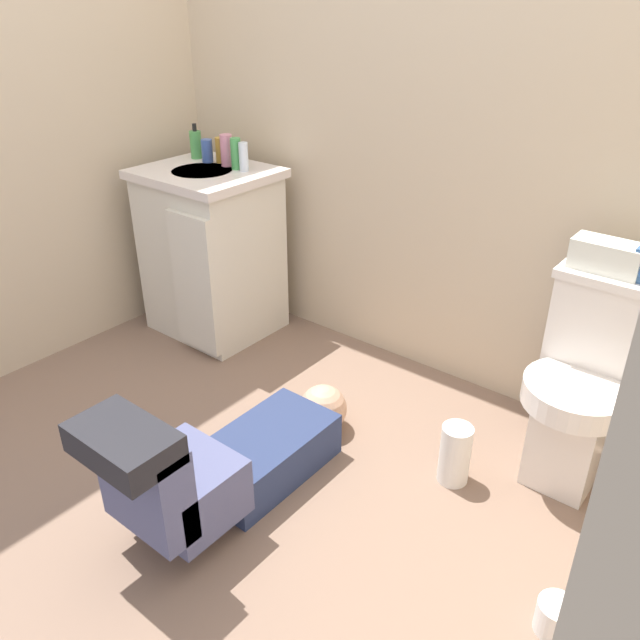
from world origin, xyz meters
The scene contains 16 objects.
ground_plane centered at (0.00, 0.00, -0.02)m, with size 3.09×2.94×0.04m, color #806452.
wall_back centered at (0.00, 1.01, 1.20)m, with size 2.75×0.08×2.40m, color beige.
wall_left centered at (-1.34, 0.00, 1.20)m, with size 0.08×1.94×2.40m, color beige.
toilet centered at (0.93, 0.68, 0.37)m, with size 0.36×0.46×0.75m.
vanity_cabinet centered at (-0.88, 0.63, 0.42)m, with size 0.60×0.53×0.82m.
faucet centered at (-0.89, 0.78, 0.87)m, with size 0.02×0.02×0.10m, color silver.
person_plumber centered at (0.07, -0.21, 0.18)m, with size 0.39×1.06×0.52m.
tissue_box centered at (0.88, 0.77, 0.80)m, with size 0.22×0.11×0.10m, color silver.
soap_dispenser centered at (-1.08, 0.76, 0.89)m, with size 0.06×0.06×0.17m.
bottle_blue centered at (-0.98, 0.74, 0.87)m, with size 0.05×0.05×0.11m, color #3E5FB2.
bottle_amber centered at (-0.92, 0.78, 0.88)m, with size 0.05×0.05×0.12m, color gold.
bottle_pink centered at (-0.85, 0.75, 0.89)m, with size 0.06×0.06×0.15m, color pink.
bottle_green centered at (-0.78, 0.73, 0.89)m, with size 0.05×0.05×0.14m, color #48A453.
bottle_clear centered at (-0.72, 0.73, 0.88)m, with size 0.04×0.04×0.13m, color silver.
paper_towel_roll centered at (0.63, 0.36, 0.11)m, with size 0.11×0.11×0.23m, color white.
toilet_paper_roll centered at (1.14, -0.01, 0.05)m, with size 0.11×0.11×0.10m, color white.
Camera 1 is at (1.35, -1.31, 1.58)m, focal length 35.66 mm.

